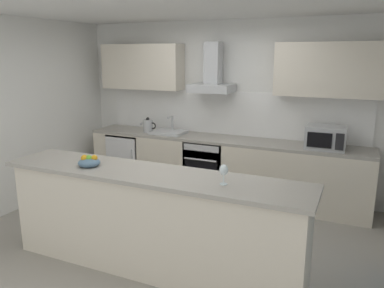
{
  "coord_description": "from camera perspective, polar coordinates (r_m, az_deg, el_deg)",
  "views": [
    {
      "loc": [
        1.84,
        -3.63,
        2.11
      ],
      "look_at": [
        0.02,
        0.42,
        1.05
      ],
      "focal_mm": 35.46,
      "sensor_mm": 36.0,
      "label": 1
    }
  ],
  "objects": [
    {
      "name": "ground",
      "position": [
        4.59,
        -2.49,
        -14.1
      ],
      "size": [
        5.79,
        4.67,
        0.02
      ],
      "primitive_type": "cube",
      "color": "gray"
    },
    {
      "name": "ceiling",
      "position": [
        4.11,
        -2.88,
        20.39
      ],
      "size": [
        5.79,
        4.67,
        0.02
      ],
      "primitive_type": "cube",
      "color": "white"
    },
    {
      "name": "wall_back",
      "position": [
        5.88,
        5.71,
        5.42
      ],
      "size": [
        5.79,
        0.12,
        2.6
      ],
      "primitive_type": "cube",
      "color": "white",
      "rests_on": "ground"
    },
    {
      "name": "wall_left",
      "position": [
        5.69,
        -25.4,
        3.92
      ],
      "size": [
        0.12,
        4.67,
        2.6
      ],
      "primitive_type": "cube",
      "color": "white",
      "rests_on": "ground"
    },
    {
      "name": "backsplash_tile",
      "position": [
        5.83,
        5.47,
        4.65
      ],
      "size": [
        4.07,
        0.02,
        0.66
      ],
      "primitive_type": "cube",
      "color": "white"
    },
    {
      "name": "counter_back",
      "position": [
        5.71,
        4.29,
        -3.53
      ],
      "size": [
        4.22,
        0.6,
        0.9
      ],
      "color": "beige",
      "rests_on": "ground"
    },
    {
      "name": "counter_island",
      "position": [
        3.81,
        -6.16,
        -11.49
      ],
      "size": [
        3.09,
        0.64,
        1.02
      ],
      "color": "beige",
      "rests_on": "ground"
    },
    {
      "name": "upper_cabinets",
      "position": [
        5.61,
        5.09,
        11.31
      ],
      "size": [
        4.16,
        0.32,
        0.7
      ],
      "color": "beige"
    },
    {
      "name": "oven",
      "position": [
        5.75,
        2.45,
        -3.28
      ],
      "size": [
        0.6,
        0.62,
        0.8
      ],
      "color": "slate",
      "rests_on": "ground"
    },
    {
      "name": "refrigerator",
      "position": [
        6.38,
        -9.22,
        -2.09
      ],
      "size": [
        0.58,
        0.6,
        0.85
      ],
      "color": "white",
      "rests_on": "ground"
    },
    {
      "name": "microwave",
      "position": [
        5.22,
        19.48,
        0.9
      ],
      "size": [
        0.5,
        0.38,
        0.3
      ],
      "color": "#B7BABC",
      "rests_on": "counter_back"
    },
    {
      "name": "sink",
      "position": [
        5.92,
        -3.5,
        1.86
      ],
      "size": [
        0.5,
        0.4,
        0.26
      ],
      "color": "silver",
      "rests_on": "counter_back"
    },
    {
      "name": "kettle",
      "position": [
        6.03,
        -6.64,
        2.76
      ],
      "size": [
        0.29,
        0.15,
        0.24
      ],
      "color": "#B7BABC",
      "rests_on": "counter_back"
    },
    {
      "name": "range_hood",
      "position": [
        5.64,
        3.08,
        10.1
      ],
      "size": [
        0.62,
        0.45,
        0.72
      ],
      "color": "#B7BABC"
    },
    {
      "name": "wine_glass",
      "position": [
        3.25,
        4.8,
        -4.03
      ],
      "size": [
        0.08,
        0.08,
        0.18
      ],
      "color": "silver",
      "rests_on": "counter_island"
    },
    {
      "name": "fruit_bowl",
      "position": [
        3.93,
        -15.22,
        -2.62
      ],
      "size": [
        0.22,
        0.22,
        0.13
      ],
      "color": "slate",
      "rests_on": "counter_island"
    }
  ]
}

